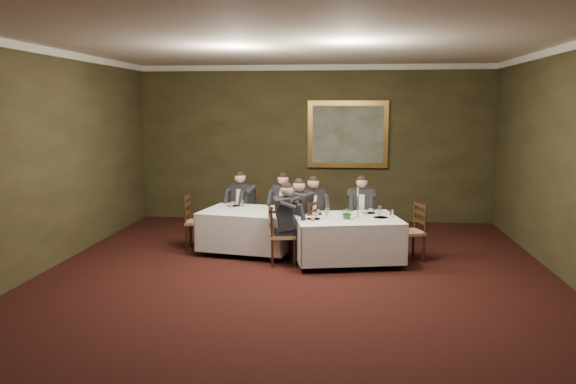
% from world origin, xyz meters
% --- Properties ---
extents(ground, '(10.00, 10.00, 0.00)m').
position_xyz_m(ground, '(0.00, 0.00, 0.00)').
color(ground, black).
rests_on(ground, ground).
extents(ceiling, '(8.00, 10.00, 0.10)m').
position_xyz_m(ceiling, '(0.00, 0.00, 3.50)').
color(ceiling, silver).
rests_on(ceiling, back_wall).
extents(back_wall, '(8.00, 0.10, 3.50)m').
position_xyz_m(back_wall, '(0.00, 5.00, 1.75)').
color(back_wall, '#2E2917').
rests_on(back_wall, ground).
extents(front_wall, '(8.00, 0.10, 3.50)m').
position_xyz_m(front_wall, '(0.00, -5.00, 1.75)').
color(front_wall, '#2E2917').
rests_on(front_wall, ground).
extents(left_wall, '(0.10, 10.00, 3.50)m').
position_xyz_m(left_wall, '(-4.00, 0.00, 1.75)').
color(left_wall, '#2E2917').
rests_on(left_wall, ground).
extents(crown_molding, '(8.00, 10.00, 0.12)m').
position_xyz_m(crown_molding, '(0.00, 0.00, 3.44)').
color(crown_molding, white).
rests_on(crown_molding, back_wall).
extents(table_main, '(1.96, 1.65, 0.67)m').
position_xyz_m(table_main, '(0.75, 1.50, 0.45)').
color(table_main, black).
rests_on(table_main, ground).
extents(table_second, '(1.80, 1.50, 0.67)m').
position_xyz_m(table_second, '(-0.98, 1.99, 0.45)').
color(table_second, black).
rests_on(table_second, ground).
extents(chair_main_backleft, '(0.58, 0.57, 1.00)m').
position_xyz_m(chair_main_backleft, '(0.11, 2.27, 0.28)').
color(chair_main_backleft, '#97734C').
rests_on(chair_main_backleft, ground).
extents(diner_main_backleft, '(0.57, 0.61, 1.35)m').
position_xyz_m(diner_main_backleft, '(0.12, 2.26, 0.51)').
color(diner_main_backleft, black).
rests_on(diner_main_backleft, chair_main_backleft).
extents(chair_main_backright, '(0.46, 0.44, 1.00)m').
position_xyz_m(chair_main_backright, '(1.02, 2.47, 0.28)').
color(chair_main_backright, '#97734C').
rests_on(chair_main_backright, ground).
extents(diner_main_backright, '(0.43, 0.50, 1.35)m').
position_xyz_m(diner_main_backright, '(1.02, 2.45, 0.51)').
color(diner_main_backright, black).
rests_on(diner_main_backright, chair_main_backright).
extents(chair_main_endleft, '(0.51, 0.52, 1.00)m').
position_xyz_m(chair_main_endleft, '(-0.31, 1.27, 0.28)').
color(chair_main_endleft, '#97734C').
rests_on(chair_main_endleft, ground).
extents(diner_main_endleft, '(0.56, 0.50, 1.35)m').
position_xyz_m(diner_main_endleft, '(-0.30, 1.28, 0.51)').
color(diner_main_endleft, black).
rests_on(diner_main_endleft, chair_main_endleft).
extents(chair_main_endright, '(0.55, 0.56, 1.00)m').
position_xyz_m(chair_main_endright, '(1.82, 1.73, 0.28)').
color(chair_main_endright, '#97734C').
rests_on(chair_main_endright, ground).
extents(chair_sec_backleft, '(0.57, 0.56, 1.00)m').
position_xyz_m(chair_sec_backleft, '(-1.25, 2.88, 0.28)').
color(chair_sec_backleft, '#97734C').
rests_on(chair_sec_backleft, ground).
extents(diner_sec_backleft, '(0.56, 0.60, 1.35)m').
position_xyz_m(diner_sec_backleft, '(-1.25, 2.87, 0.51)').
color(diner_sec_backleft, black).
rests_on(diner_sec_backleft, chair_sec_backleft).
extents(chair_sec_backright, '(0.56, 0.55, 1.00)m').
position_xyz_m(chair_sec_backright, '(-0.41, 2.72, 0.28)').
color(chair_sec_backright, '#97734C').
rests_on(chair_sec_backright, ground).
extents(diner_sec_backright, '(0.54, 0.59, 1.35)m').
position_xyz_m(diner_sec_backright, '(-0.41, 2.71, 0.51)').
color(diner_sec_backright, black).
rests_on(diner_sec_backright, chair_sec_backright).
extents(chair_sec_endright, '(0.55, 0.56, 1.00)m').
position_xyz_m(chair_sec_endright, '(0.01, 1.81, 0.28)').
color(chair_sec_endright, '#97734C').
rests_on(chair_sec_endright, ground).
extents(diner_sec_endright, '(0.59, 0.54, 1.35)m').
position_xyz_m(diner_sec_endright, '(0.00, 1.81, 0.51)').
color(diner_sec_endright, black).
rests_on(diner_sec_endright, chair_sec_endright).
extents(chair_sec_endleft, '(0.45, 0.47, 1.00)m').
position_xyz_m(chair_sec_endleft, '(-1.97, 2.18, 0.28)').
color(chair_sec_endleft, '#97734C').
rests_on(chair_sec_endleft, ground).
extents(centerpiece, '(0.22, 0.19, 0.24)m').
position_xyz_m(centerpiece, '(0.76, 1.37, 0.88)').
color(centerpiece, '#2D5926').
rests_on(centerpiece, table_main).
extents(candlestick, '(0.07, 0.07, 0.51)m').
position_xyz_m(candlestick, '(0.93, 1.56, 0.95)').
color(candlestick, gold).
rests_on(candlestick, table_main).
extents(place_setting_table_main, '(0.33, 0.31, 0.14)m').
position_xyz_m(place_setting_table_main, '(0.28, 1.78, 0.80)').
color(place_setting_table_main, white).
rests_on(place_setting_table_main, table_main).
extents(place_setting_table_second, '(0.33, 0.31, 0.14)m').
position_xyz_m(place_setting_table_second, '(-1.29, 2.43, 0.80)').
color(place_setting_table_second, white).
rests_on(place_setting_table_second, table_second).
extents(painting, '(1.79, 0.09, 1.49)m').
position_xyz_m(painting, '(0.75, 4.94, 1.97)').
color(painting, tan).
rests_on(painting, back_wall).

